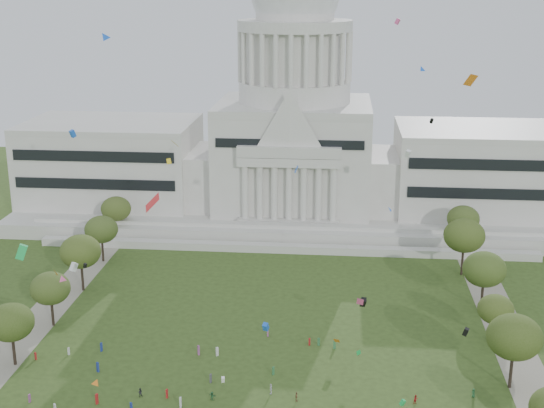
{
  "coord_description": "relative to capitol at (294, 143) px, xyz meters",
  "views": [
    {
      "loc": [
        13.88,
        -103.16,
        68.2
      ],
      "look_at": [
        0.0,
        45.0,
        24.0
      ],
      "focal_mm": 50.0,
      "sensor_mm": 36.0,
      "label": 1
    }
  ],
  "objects": [
    {
      "name": "row_tree_r_3",
      "position": [
        44.4,
        -79.1,
        -15.21
      ],
      "size": [
        7.01,
        7.01,
        9.98
      ],
      "color": "black",
      "rests_on": "ground"
    },
    {
      "name": "person_8",
      "position": [
        -19.15,
        -105.06,
        -21.5
      ],
      "size": [
        0.84,
        0.6,
        1.58
      ],
      "primitive_type": "imported",
      "rotation": [
        0.0,
        0.0,
        3.31
      ],
      "color": "#26262B",
      "rests_on": "ground"
    },
    {
      "name": "row_tree_l_4",
      "position": [
        -44.08,
        -61.17,
        -12.9
      ],
      "size": [
        9.29,
        9.29,
        13.21
      ],
      "color": "black",
      "rests_on": "ground"
    },
    {
      "name": "person_4",
      "position": [
        2.97,
        -102.15,
        -21.33
      ],
      "size": [
        0.68,
        1.16,
        1.93
      ],
      "primitive_type": "imported",
      "rotation": [
        0.0,
        0.0,
        4.65
      ],
      "color": "silver",
      "rests_on": "ground"
    },
    {
      "name": "row_tree_l_2",
      "position": [
        -45.04,
        -96.29,
        -13.79
      ],
      "size": [
        8.42,
        8.42,
        11.97
      ],
      "color": "black",
      "rests_on": "ground"
    },
    {
      "name": "row_tree_l_6",
      "position": [
        -46.87,
        -24.45,
        -14.02
      ],
      "size": [
        8.19,
        8.19,
        11.64
      ],
      "color": "black",
      "rests_on": "ground"
    },
    {
      "name": "path_right",
      "position": [
        48.0,
        -83.59,
        -22.28
      ],
      "size": [
        8.0,
        160.0,
        0.04
      ],
      "primitive_type": "cube",
      "color": "gray",
      "rests_on": "ground"
    },
    {
      "name": "person_10",
      "position": [
        7.47,
        -104.12,
        -21.43
      ],
      "size": [
        0.7,
        1.08,
        1.73
      ],
      "primitive_type": "imported",
      "rotation": [
        0.0,
        0.0,
        1.42
      ],
      "color": "olive",
      "rests_on": "ground"
    },
    {
      "name": "row_tree_r_2",
      "position": [
        44.17,
        -96.15,
        -12.64
      ],
      "size": [
        9.55,
        9.55,
        13.58
      ],
      "color": "black",
      "rests_on": "ground"
    },
    {
      "name": "capitol",
      "position": [
        0.0,
        0.0,
        0.0
      ],
      "size": [
        160.0,
        64.5,
        91.3
      ],
      "color": "beige",
      "rests_on": "ground"
    },
    {
      "name": "person_0",
      "position": [
        37.37,
        -99.99,
        -21.52
      ],
      "size": [
        0.85,
        0.91,
        1.56
      ],
      "primitive_type": "imported",
      "rotation": [
        0.0,
        0.0,
        5.35
      ],
      "color": "#33723F",
      "rests_on": "ground"
    },
    {
      "name": "kite_swarm",
      "position": [
        0.59,
        -102.56,
        4.28
      ],
      "size": [
        90.02,
        106.36,
        59.95
      ],
      "color": "black",
      "rests_on": "ground"
    },
    {
      "name": "row_tree_l_5",
      "position": [
        -45.22,
        -42.58,
        -13.88
      ],
      "size": [
        8.33,
        8.33,
        11.85
      ],
      "color": "black",
      "rests_on": "ground"
    },
    {
      "name": "path_left",
      "position": [
        -48.0,
        -83.59,
        -22.28
      ],
      "size": [
        8.0,
        160.0,
        0.04
      ],
      "primitive_type": "cube",
      "color": "gray",
      "rests_on": "ground"
    },
    {
      "name": "person_5",
      "position": [
        -6.76,
        -105.0,
        -21.53
      ],
      "size": [
        1.51,
        1.15,
        1.53
      ],
      "primitive_type": "imported",
      "rotation": [
        0.0,
        0.0,
        2.66
      ],
      "color": "#33723F",
      "rests_on": "ground"
    },
    {
      "name": "distant_crowd",
      "position": [
        -12.43,
        -99.75,
        -21.45
      ],
      "size": [
        66.35,
        40.27,
        1.95
      ],
      "color": "#994C8C",
      "rests_on": "ground"
    },
    {
      "name": "row_tree_l_3",
      "position": [
        -44.09,
        -79.67,
        -14.09
      ],
      "size": [
        8.12,
        8.12,
        11.55
      ],
      "color": "black",
      "rests_on": "ground"
    },
    {
      "name": "row_tree_r_4",
      "position": [
        44.76,
        -63.55,
        -13.01
      ],
      "size": [
        9.19,
        9.19,
        13.06
      ],
      "color": "black",
      "rests_on": "ground"
    },
    {
      "name": "row_tree_r_6",
      "position": [
        45.96,
        -25.46,
        -13.79
      ],
      "size": [
        8.42,
        8.42,
        11.97
      ],
      "color": "black",
      "rests_on": "ground"
    },
    {
      "name": "row_tree_r_5",
      "position": [
        43.49,
        -43.4,
        -12.37
      ],
      "size": [
        9.82,
        9.82,
        13.96
      ],
      "color": "black",
      "rests_on": "ground"
    },
    {
      "name": "person_2",
      "position": [
        27.41,
        -103.02,
        -21.48
      ],
      "size": [
        0.93,
        0.86,
        1.63
      ],
      "primitive_type": "imported",
      "rotation": [
        0.0,
        0.0,
        0.61
      ],
      "color": "#B21E1E",
      "rests_on": "ground"
    }
  ]
}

